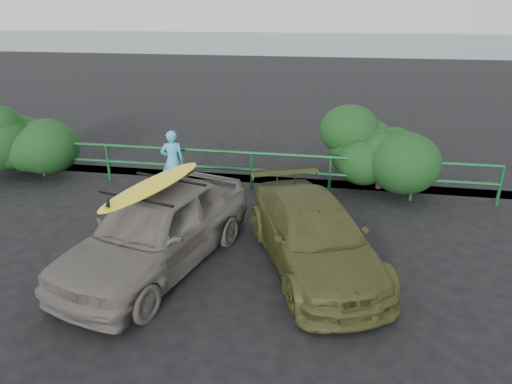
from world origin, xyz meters
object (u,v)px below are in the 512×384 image
man (173,161)px  guardrail (214,169)px  surfboard (153,185)px  olive_vehicle (313,235)px  sedan (157,228)px

man → guardrail: bearing=-176.2°
man → surfboard: surfboard is taller
olive_vehicle → surfboard: (-2.78, -0.52, 0.98)m
guardrail → surfboard: bearing=-89.7°
sedan → olive_vehicle: 2.83m
olive_vehicle → surfboard: surfboard is taller
sedan → olive_vehicle: sedan is taller
surfboard → guardrail: bearing=105.3°
guardrail → sedan: bearing=-89.7°
sedan → surfboard: surfboard is taller
man → surfboard: bearing=87.4°
guardrail → sedan: sedan is taller
sedan → man: bearing=120.5°
guardrail → man: bearing=-158.0°
guardrail → man: 1.10m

